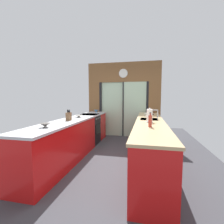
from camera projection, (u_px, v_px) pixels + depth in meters
ground_plane at (113, 153)px, 4.10m from camera, size 5.04×7.60×0.02m
back_wall_unit at (123, 95)px, 5.70m from camera, size 2.64×0.12×2.70m
left_counter_run at (73, 138)px, 3.79m from camera, size 0.62×3.80×0.92m
right_counter_run at (150, 140)px, 3.57m from camera, size 0.62×3.80×0.92m
sink_faucet at (156, 113)px, 3.72m from camera, size 0.19×0.02×0.23m
oven_range at (89, 129)px, 4.88m from camera, size 0.60×0.60×0.92m
mixing_bowl_near at (45, 125)px, 2.71m from camera, size 0.18×0.18×0.08m
mixing_bowl_mid at (79, 116)px, 4.06m from camera, size 0.19×0.19×0.06m
mixing_bowl_far at (96, 111)px, 5.48m from camera, size 0.17×0.17×0.09m
knife_block at (69, 116)px, 3.53m from camera, size 0.08×0.14×0.25m
kettle at (149, 114)px, 4.21m from camera, size 0.24×0.16×0.18m
soap_bottle at (150, 121)px, 2.74m from camera, size 0.06×0.06×0.26m
paper_towel_roll at (149, 116)px, 3.27m from camera, size 0.14×0.14×0.31m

